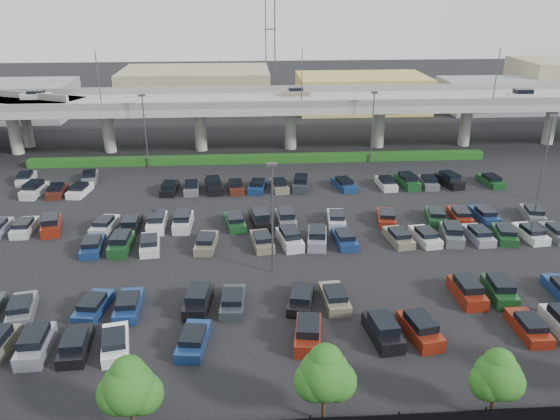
# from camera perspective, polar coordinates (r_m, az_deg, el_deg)

# --- Properties ---
(ground) EXTENTS (280.00, 280.00, 0.00)m
(ground) POSITION_cam_1_polar(r_m,az_deg,el_deg) (56.70, -1.21, -2.59)
(ground) COLOR black
(overpass) EXTENTS (150.00, 13.00, 15.80)m
(overpass) POSITION_cam_1_polar(r_m,az_deg,el_deg) (85.07, -2.41, 10.90)
(overpass) COLOR gray
(overpass) RESTS_ON ground
(hedge) EXTENTS (66.00, 1.60, 1.10)m
(hedge) POSITION_cam_1_polar(r_m,az_deg,el_deg) (79.87, -2.06, 5.38)
(hedge) COLOR #154213
(hedge) RESTS_ON ground
(tree_row) EXTENTS (65.07, 3.66, 5.94)m
(tree_row) POSITION_cam_1_polar(r_m,az_deg,el_deg) (32.30, 2.36, -16.95)
(tree_row) COLOR #332316
(tree_row) RESTS_ON ground
(parked_cars) EXTENTS (63.11, 41.66, 1.67)m
(parked_cars) POSITION_cam_1_polar(r_m,az_deg,el_deg) (53.49, -2.06, -3.48)
(parked_cars) COLOR #491E13
(parked_cars) RESTS_ON ground
(light_poles) EXTENTS (66.90, 48.38, 10.30)m
(light_poles) POSITION_cam_1_polar(r_m,az_deg,el_deg) (56.23, -5.57, 3.94)
(light_poles) COLOR #47474B
(light_poles) RESTS_ON ground
(distant_buildings) EXTENTS (138.00, 24.00, 9.00)m
(distant_buildings) POSITION_cam_1_polar(r_m,az_deg,el_deg) (115.85, 3.56, 12.36)
(distant_buildings) COLOR slate
(distant_buildings) RESTS_ON ground
(comm_tower) EXTENTS (2.40, 2.40, 30.00)m
(comm_tower) POSITION_cam_1_polar(r_m,az_deg,el_deg) (125.74, -1.03, 18.65)
(comm_tower) COLOR #47474B
(comm_tower) RESTS_ON ground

